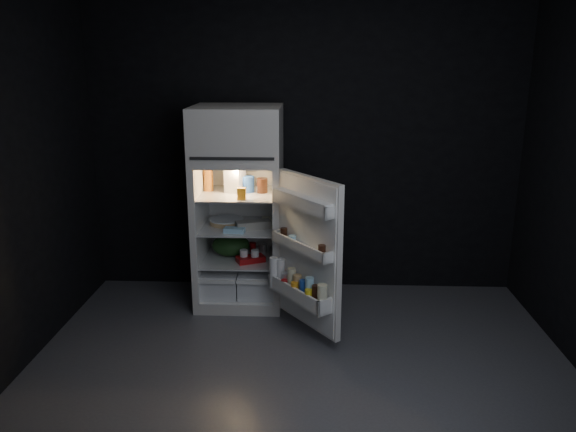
{
  "coord_description": "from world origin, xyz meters",
  "views": [
    {
      "loc": [
        0.06,
        -3.5,
        2.17
      ],
      "look_at": [
        -0.12,
        1.0,
        0.9
      ],
      "focal_mm": 35.0,
      "sensor_mm": 36.0,
      "label": 1
    }
  ],
  "objects_px": {
    "milk_jug": "(235,179)",
    "refrigerator": "(239,200)",
    "fridge_door": "(305,256)",
    "egg_carton": "(253,225)",
    "yogurt_tray": "(251,259)"
  },
  "relations": [
    {
      "from": "refrigerator",
      "to": "yogurt_tray",
      "type": "distance_m",
      "value": 0.54
    },
    {
      "from": "fridge_door",
      "to": "yogurt_tray",
      "type": "xyz_separation_m",
      "value": [
        -0.49,
        0.52,
        -0.22
      ]
    },
    {
      "from": "fridge_door",
      "to": "milk_jug",
      "type": "bearing_deg",
      "value": 133.32
    },
    {
      "from": "refrigerator",
      "to": "milk_jug",
      "type": "height_order",
      "value": "refrigerator"
    },
    {
      "from": "fridge_door",
      "to": "egg_carton",
      "type": "height_order",
      "value": "fridge_door"
    },
    {
      "from": "egg_carton",
      "to": "yogurt_tray",
      "type": "height_order",
      "value": "egg_carton"
    },
    {
      "from": "milk_jug",
      "to": "egg_carton",
      "type": "distance_m",
      "value": 0.44
    },
    {
      "from": "milk_jug",
      "to": "yogurt_tray",
      "type": "xyz_separation_m",
      "value": [
        0.14,
        -0.15,
        -0.69
      ]
    },
    {
      "from": "refrigerator",
      "to": "yogurt_tray",
      "type": "relative_size",
      "value": 7.36
    },
    {
      "from": "milk_jug",
      "to": "egg_carton",
      "type": "height_order",
      "value": "milk_jug"
    },
    {
      "from": "refrigerator",
      "to": "yogurt_tray",
      "type": "height_order",
      "value": "refrigerator"
    },
    {
      "from": "milk_jug",
      "to": "refrigerator",
      "type": "bearing_deg",
      "value": 32.46
    },
    {
      "from": "fridge_door",
      "to": "egg_carton",
      "type": "distance_m",
      "value": 0.72
    },
    {
      "from": "refrigerator",
      "to": "egg_carton",
      "type": "distance_m",
      "value": 0.27
    },
    {
      "from": "refrigerator",
      "to": "milk_jug",
      "type": "relative_size",
      "value": 7.42
    }
  ]
}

